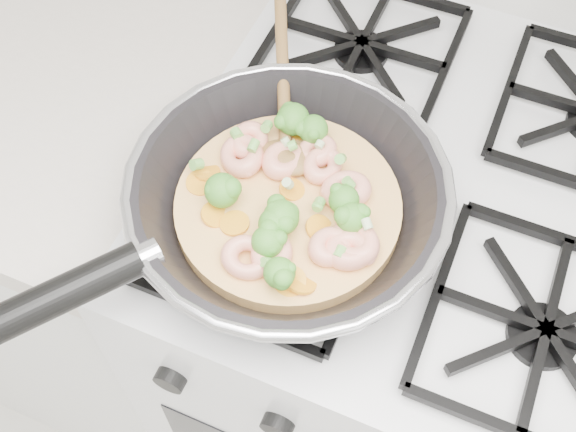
% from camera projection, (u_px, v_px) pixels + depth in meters
% --- Properties ---
extents(stove, '(0.60, 0.60, 0.92)m').
position_uv_depth(stove, '(392.00, 333.00, 1.20)').
color(stove, silver).
rests_on(stove, ground).
extents(skillet, '(0.38, 0.59, 0.11)m').
position_uv_depth(skillet, '(285.00, 201.00, 0.74)').
color(skillet, black).
rests_on(skillet, stove).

